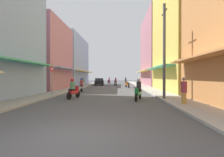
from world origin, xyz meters
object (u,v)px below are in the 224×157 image
at_px(motorbike_green, 138,91).
at_px(street_sign_no_entry, 52,77).
at_px(motorbike_maroon, 109,81).
at_px(pedestrian_midway, 84,81).
at_px(pedestrian_crossing, 184,91).
at_px(utility_pole, 164,51).
at_px(parked_car, 99,82).
at_px(motorbike_orange, 127,84).
at_px(motorbike_black, 126,81).
at_px(motorbike_red, 74,90).
at_px(motorbike_white, 81,86).
at_px(pedestrian_far, 139,81).
at_px(motorbike_silver, 115,82).

xyz_separation_m(motorbike_green, street_sign_no_entry, (-7.00, 1.58, 1.01)).
distance_m(motorbike_maroon, pedestrian_midway, 12.18).
relative_size(pedestrian_crossing, utility_pole, 0.24).
bearing_deg(street_sign_no_entry, utility_pole, -9.25).
xyz_separation_m(parked_car, pedestrian_midway, (-2.52, -3.33, 0.18)).
bearing_deg(motorbike_green, motorbike_maroon, 97.77).
relative_size(motorbike_orange, motorbike_green, 1.01).
distance_m(motorbike_black, utility_pole, 27.24).
height_order(motorbike_red, pedestrian_midway, pedestrian_midway).
distance_m(parked_car, utility_pole, 22.56).
bearing_deg(parked_car, street_sign_no_entry, -94.47).
height_order(motorbike_green, street_sign_no_entry, street_sign_no_entry).
bearing_deg(motorbike_white, pedestrian_crossing, -46.67).
distance_m(motorbike_white, parked_car, 14.86).
bearing_deg(motorbike_red, pedestrian_midway, 100.01).
relative_size(motorbike_orange, motorbike_red, 0.99).
relative_size(motorbike_orange, pedestrian_far, 1.06).
xyz_separation_m(motorbike_silver, motorbike_black, (2.28, 6.91, 0.00)).
xyz_separation_m(motorbike_red, motorbike_black, (5.04, 26.49, 0.00)).
height_order(motorbike_red, utility_pole, utility_pole).
bearing_deg(street_sign_no_entry, motorbike_black, 74.47).
distance_m(motorbike_white, utility_pole, 10.22).
bearing_deg(pedestrian_far, motorbike_red, -112.99).
distance_m(motorbike_orange, utility_pole, 14.36).
bearing_deg(utility_pole, pedestrian_far, 88.99).
xyz_separation_m(motorbike_red, pedestrian_crossing, (7.33, -2.80, 0.13)).
height_order(motorbike_orange, street_sign_no_entry, street_sign_no_entry).
bearing_deg(motorbike_maroon, motorbike_black, -29.12).
height_order(motorbike_white, motorbike_red, same).
bearing_deg(motorbike_black, pedestrian_midway, -131.28).
bearing_deg(motorbike_orange, motorbike_green, -89.44).
distance_m(motorbike_silver, pedestrian_far, 5.20).
distance_m(motorbike_green, pedestrian_crossing, 3.21).
xyz_separation_m(motorbike_white, motorbike_black, (5.78, 20.75, 0.00)).
distance_m(motorbike_silver, pedestrian_crossing, 22.85).
height_order(motorbike_maroon, pedestrian_crossing, pedestrian_crossing).
xyz_separation_m(motorbike_maroon, pedestrian_crossing, (6.43, -31.60, 0.13)).
height_order(motorbike_maroon, pedestrian_far, pedestrian_far).
bearing_deg(motorbike_black, motorbike_white, -105.56).
height_order(motorbike_green, pedestrian_midway, pedestrian_midway).
relative_size(motorbike_maroon, pedestrian_midway, 1.08).
xyz_separation_m(motorbike_black, parked_car, (-5.57, -5.88, 0.04)).
xyz_separation_m(motorbike_white, motorbike_green, (5.66, -6.43, 0.00)).
bearing_deg(motorbike_white, motorbike_red, -82.66).
bearing_deg(motorbike_black, utility_pole, -86.27).
distance_m(motorbike_maroon, parked_car, 8.31).
xyz_separation_m(motorbike_orange, motorbike_black, (0.25, 13.16, 0.20)).
bearing_deg(pedestrian_midway, motorbike_green, -66.07).
relative_size(motorbike_orange, motorbike_black, 0.97).
xyz_separation_m(motorbike_orange, motorbike_red, (-4.79, -13.34, 0.20)).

